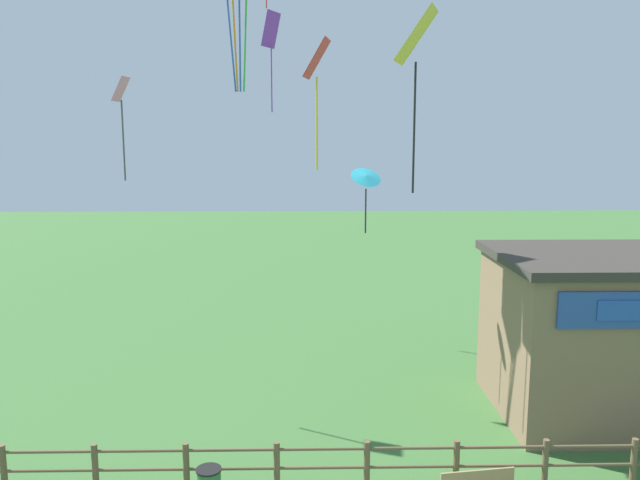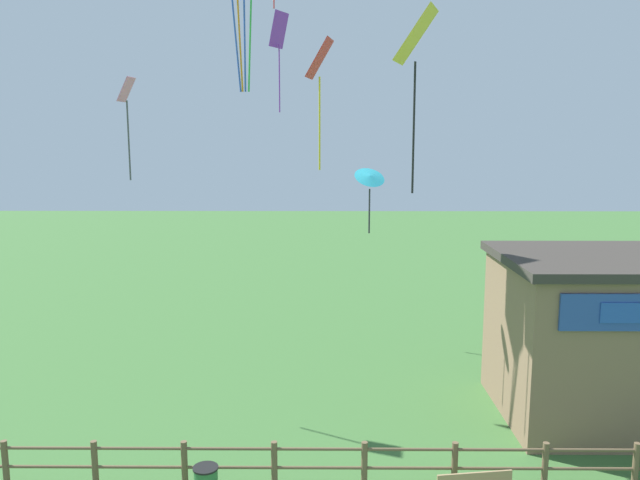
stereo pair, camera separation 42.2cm
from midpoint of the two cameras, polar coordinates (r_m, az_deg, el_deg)
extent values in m
cylinder|color=brown|center=(16.15, -26.12, -17.93)|extent=(0.14, 0.14, 1.10)
cylinder|color=brown|center=(15.41, -19.11, -18.83)|extent=(0.14, 0.14, 1.10)
cylinder|color=brown|center=(14.90, -11.44, -19.51)|extent=(0.14, 0.14, 1.10)
cylinder|color=brown|center=(14.64, -3.32, -19.88)|extent=(0.14, 0.14, 1.10)
cylinder|color=brown|center=(14.66, 4.95, -19.87)|extent=(0.14, 0.14, 1.10)
cylinder|color=brown|center=(14.94, 13.04, -19.49)|extent=(0.14, 0.14, 1.10)
cylinder|color=brown|center=(15.47, 20.66, -18.80)|extent=(0.14, 0.14, 1.10)
cylinder|color=brown|center=(16.23, 27.59, -17.90)|extent=(0.14, 0.14, 1.10)
cylinder|color=brown|center=(14.43, 0.82, -18.58)|extent=(17.89, 0.07, 0.07)
cylinder|color=brown|center=(14.64, 0.82, -20.11)|extent=(17.89, 0.07, 0.07)
cube|color=#84664C|center=(19.66, 27.78, -8.15)|extent=(7.49, 4.60, 4.33)
cylinder|color=black|center=(14.04, -9.52, -19.87)|extent=(0.54, 0.54, 0.04)
cylinder|color=blue|center=(20.13, -7.06, 17.66)|extent=(0.25, 0.46, 3.05)
cylinder|color=orange|center=(20.08, -6.71, 17.69)|extent=(0.12, 0.49, 3.05)
cylinder|color=blue|center=(20.04, -6.27, 17.71)|extent=(0.12, 0.49, 3.05)
cylinder|color=green|center=(20.01, -5.78, 17.73)|extent=(0.25, 0.46, 3.05)
cube|color=pink|center=(19.41, -16.69, 13.06)|extent=(0.45, 0.61, 0.70)
cylinder|color=#4C4C51|center=(19.35, -16.49, 8.70)|extent=(0.05, 0.05, 2.32)
cube|color=yellow|center=(14.45, 9.64, 17.99)|extent=(1.09, 1.21, 1.15)
cylinder|color=black|center=(14.27, 9.42, 10.04)|extent=(0.05, 0.05, 2.89)
cube|color=purple|center=(26.01, -3.29, 18.65)|extent=(0.77, 1.04, 1.35)
cylinder|color=purple|center=(25.76, -3.25, 14.52)|extent=(0.05, 0.05, 2.65)
cone|color=#2DB2C6|center=(18.62, 5.22, 5.80)|extent=(1.11, 1.03, 0.57)
cylinder|color=#2D2D33|center=(18.71, 5.18, 2.64)|extent=(0.05, 0.05, 1.34)
cube|color=red|center=(17.52, 0.68, 16.27)|extent=(0.79, 0.97, 1.04)
cylinder|color=yellow|center=(17.39, 0.67, 10.57)|extent=(0.05, 0.05, 2.52)
camera|label=1|loc=(0.21, -89.19, 0.13)|focal=35.00mm
camera|label=2|loc=(0.21, 90.81, -0.13)|focal=35.00mm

